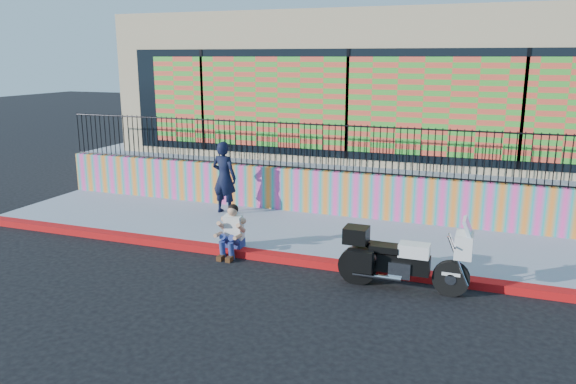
% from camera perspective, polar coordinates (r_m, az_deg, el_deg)
% --- Properties ---
extents(ground, '(90.00, 90.00, 0.00)m').
position_cam_1_polar(ground, '(11.42, 0.41, -7.19)').
color(ground, black).
rests_on(ground, ground).
extents(red_curb, '(16.00, 0.30, 0.15)m').
position_cam_1_polar(red_curb, '(11.39, 0.41, -6.84)').
color(red_curb, '#B50D0C').
rests_on(red_curb, ground).
extents(sidewalk, '(16.00, 3.00, 0.15)m').
position_cam_1_polar(sidewalk, '(12.87, 2.94, -4.43)').
color(sidewalk, gray).
rests_on(sidewalk, ground).
extents(mural_wall, '(16.00, 0.20, 1.10)m').
position_cam_1_polar(mural_wall, '(14.17, 4.92, -0.14)').
color(mural_wall, '#FA41A1').
rests_on(mural_wall, sidewalk).
extents(metal_fence, '(15.80, 0.04, 1.20)m').
position_cam_1_polar(metal_fence, '(13.95, 5.02, 4.46)').
color(metal_fence, black).
rests_on(metal_fence, mural_wall).
extents(elevated_platform, '(16.00, 10.00, 1.25)m').
position_cam_1_polar(elevated_platform, '(19.05, 9.07, 3.06)').
color(elevated_platform, gray).
rests_on(elevated_platform, ground).
extents(storefront_building, '(14.00, 8.06, 4.00)m').
position_cam_1_polar(storefront_building, '(18.54, 9.24, 10.93)').
color(storefront_building, tan).
rests_on(storefront_building, elevated_platform).
extents(police_motorcycle, '(2.28, 0.75, 1.42)m').
position_cam_1_polar(police_motorcycle, '(10.19, 11.44, -6.51)').
color(police_motorcycle, black).
rests_on(police_motorcycle, ground).
extents(police_officer, '(0.72, 0.52, 1.84)m').
position_cam_1_polar(police_officer, '(14.29, -6.49, 1.48)').
color(police_officer, black).
rests_on(police_officer, sidewalk).
extents(seated_man, '(0.54, 0.71, 1.06)m').
position_cam_1_polar(seated_man, '(11.68, -5.84, -4.44)').
color(seated_man, navy).
rests_on(seated_man, ground).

